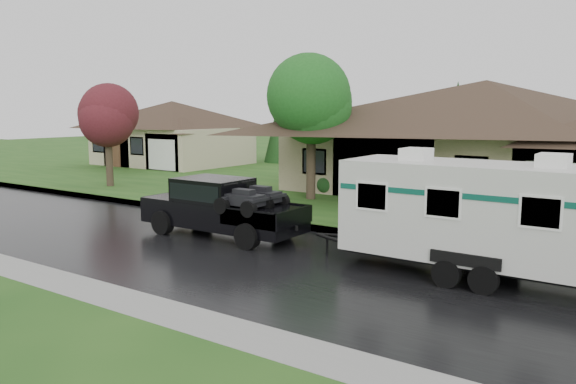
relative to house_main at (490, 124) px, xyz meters
name	(u,v)px	position (x,y,z in m)	size (l,w,h in m)	color
ground	(293,245)	(-2.29, -13.84, -3.59)	(140.00, 140.00, 0.00)	#224F18
road	(255,258)	(-2.29, -15.84, -3.59)	(140.00, 8.00, 0.01)	black
curb	(329,230)	(-2.29, -11.59, -3.52)	(140.00, 0.50, 0.15)	gray
lawn	(449,189)	(-2.29, 1.16, -3.52)	(140.00, 26.00, 0.15)	#224F18
house_main	(490,124)	(0.00, 0.00, 0.00)	(19.44, 10.80, 6.90)	gray
house_far	(173,127)	(-24.07, 2.02, -0.62)	(10.80, 8.64, 5.80)	#C2B390
tree_left_green	(311,101)	(-6.35, -6.38, 1.10)	(3.96, 3.96, 6.55)	#382B1E
tree_red	(107,117)	(-17.85, -8.83, 0.31)	(3.27, 3.27, 5.41)	#382B1E
shrub_row	(451,194)	(-0.29, -4.54, -2.94)	(13.60, 1.00, 1.00)	#143814
pickup_truck	(219,205)	(-5.12, -14.20, -2.53)	(5.96, 2.26, 1.99)	black
travel_trailer	(481,212)	(3.69, -14.20, -1.84)	(7.35, 2.58, 3.30)	silver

